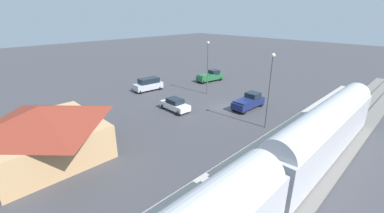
{
  "coord_description": "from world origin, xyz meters",
  "views": [
    {
      "loc": [
        -19.69,
        26.68,
        12.62
      ],
      "look_at": [
        1.93,
        5.09,
        1.0
      ],
      "focal_mm": 23.03,
      "sensor_mm": 36.0,
      "label": 1
    }
  ],
  "objects": [
    {
      "name": "platform",
      "position": [
        -10.0,
        0.0,
        0.15
      ],
      "size": [
        3.2,
        46.0,
        0.3
      ],
      "color": "#B7B2A8",
      "rests_on": "ground"
    },
    {
      "name": "railway_track",
      "position": [
        -14.0,
        0.0,
        0.09
      ],
      "size": [
        4.8,
        70.0,
        0.3
      ],
      "color": "slate",
      "rests_on": "ground"
    },
    {
      "name": "sedan_white",
      "position": [
        4.32,
        5.99,
        0.88
      ],
      "size": [
        4.56,
        2.4,
        1.74
      ],
      "color": "white",
      "rests_on": "ground"
    },
    {
      "name": "pedestrian_on_platform",
      "position": [
        -10.75,
        -2.82,
        1.28
      ],
      "size": [
        0.36,
        0.36,
        1.71
      ],
      "color": "#23284C",
      "rests_on": "platform"
    },
    {
      "name": "light_pole_lot_center",
      "position": [
        6.25,
        -2.77,
        5.3
      ],
      "size": [
        0.44,
        0.44,
        8.53
      ],
      "color": "#515156",
      "rests_on": "ground"
    },
    {
      "name": "pickup_navy",
      "position": [
        -2.36,
        -1.87,
        1.03
      ],
      "size": [
        2.1,
        5.45,
        2.14
      ],
      "color": "navy",
      "rests_on": "ground"
    },
    {
      "name": "station_building",
      "position": [
        4.0,
        22.0,
        2.61
      ],
      "size": [
        10.16,
        9.76,
        5.01
      ],
      "color": "tan",
      "rests_on": "ground"
    },
    {
      "name": "pickup_green",
      "position": [
        11.24,
        -9.29,
        1.03
      ],
      "size": [
        2.78,
        5.64,
        2.14
      ],
      "color": "#236638",
      "rests_on": "ground"
    },
    {
      "name": "light_pole_near_platform",
      "position": [
        -7.2,
        2.03,
        5.37
      ],
      "size": [
        0.44,
        0.44,
        8.66
      ],
      "color": "#515156",
      "rests_on": "ground"
    },
    {
      "name": "suv_silver",
      "position": [
        14.65,
        3.01,
        1.15
      ],
      "size": [
        2.47,
        5.08,
        2.22
      ],
      "color": "silver",
      "rests_on": "ground"
    },
    {
      "name": "ground_plane",
      "position": [
        0.0,
        0.0,
        0.0
      ],
      "size": [
        200.0,
        200.0,
        0.0
      ],
      "primitive_type": "plane",
      "color": "#424247"
    }
  ]
}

